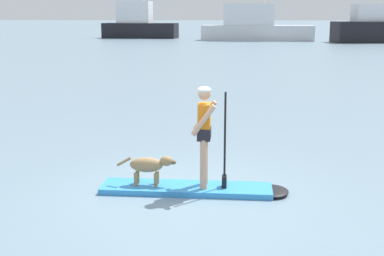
{
  "coord_description": "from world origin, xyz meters",
  "views": [
    {
      "loc": [
        0.92,
        -8.5,
        3.02
      ],
      "look_at": [
        0.0,
        1.0,
        0.9
      ],
      "focal_mm": 48.75,
      "sensor_mm": 36.0,
      "label": 1
    }
  ],
  "objects_px": {
    "paddleboard": "(199,189)",
    "moored_boat_center": "(380,27)",
    "moored_boat_far_port": "(255,27)",
    "person_paddler": "(205,129)",
    "moored_boat_far_starboard": "(138,24)",
    "dog": "(149,166)"
  },
  "relations": [
    {
      "from": "moored_boat_center",
      "to": "dog",
      "type": "bearing_deg",
      "value": -108.11
    },
    {
      "from": "moored_boat_center",
      "to": "moored_boat_far_port",
      "type": "bearing_deg",
      "value": 168.97
    },
    {
      "from": "paddleboard",
      "to": "moored_boat_far_port",
      "type": "relative_size",
      "value": 0.26
    },
    {
      "from": "moored_boat_far_port",
      "to": "person_paddler",
      "type": "bearing_deg",
      "value": -92.11
    },
    {
      "from": "moored_boat_far_starboard",
      "to": "moored_boat_center",
      "type": "xyz_separation_m",
      "value": [
        26.58,
        -7.0,
        -0.11
      ]
    },
    {
      "from": "moored_boat_far_starboard",
      "to": "moored_boat_far_port",
      "type": "height_order",
      "value": "moored_boat_far_starboard"
    },
    {
      "from": "dog",
      "to": "moored_boat_far_starboard",
      "type": "distance_m",
      "value": 55.63
    },
    {
      "from": "dog",
      "to": "moored_boat_far_port",
      "type": "relative_size",
      "value": 0.08
    },
    {
      "from": "moored_boat_far_starboard",
      "to": "moored_boat_far_port",
      "type": "bearing_deg",
      "value": -18.06
    },
    {
      "from": "paddleboard",
      "to": "dog",
      "type": "height_order",
      "value": "dog"
    },
    {
      "from": "person_paddler",
      "to": "moored_boat_far_starboard",
      "type": "xyz_separation_m",
      "value": [
        -12.0,
        54.5,
        0.52
      ]
    },
    {
      "from": "moored_boat_far_starboard",
      "to": "moored_boat_far_port",
      "type": "distance_m",
      "value": 14.57
    },
    {
      "from": "moored_boat_far_starboard",
      "to": "person_paddler",
      "type": "bearing_deg",
      "value": -77.58
    },
    {
      "from": "paddleboard",
      "to": "moored_boat_center",
      "type": "bearing_deg",
      "value": 72.84
    },
    {
      "from": "paddleboard",
      "to": "moored_boat_far_port",
      "type": "distance_m",
      "value": 50.04
    },
    {
      "from": "dog",
      "to": "moored_boat_far_starboard",
      "type": "relative_size",
      "value": 0.11
    },
    {
      "from": "dog",
      "to": "moored_boat_far_starboard",
      "type": "xyz_separation_m",
      "value": [
        -11.04,
        54.51,
        1.18
      ]
    },
    {
      "from": "moored_boat_far_port",
      "to": "moored_boat_center",
      "type": "bearing_deg",
      "value": -11.03
    },
    {
      "from": "paddleboard",
      "to": "moored_boat_center",
      "type": "relative_size",
      "value": 0.27
    },
    {
      "from": "paddleboard",
      "to": "moored_boat_center",
      "type": "distance_m",
      "value": 49.74
    },
    {
      "from": "moored_boat_far_starboard",
      "to": "moored_boat_far_port",
      "type": "xyz_separation_m",
      "value": [
        13.85,
        -4.52,
        -0.14
      ]
    },
    {
      "from": "moored_boat_far_port",
      "to": "moored_boat_far_starboard",
      "type": "bearing_deg",
      "value": 161.94
    }
  ]
}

